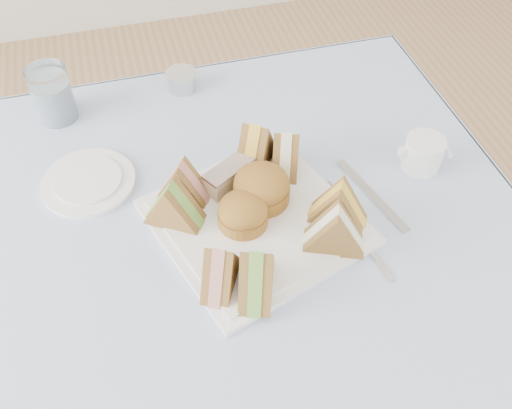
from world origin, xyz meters
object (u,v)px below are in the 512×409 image
object	(u,v)px
table	(237,363)
water_glass	(52,94)
creamer_jug	(423,153)
serving_plate	(256,222)

from	to	relation	value
table	water_glass	distance (m)	0.65
table	creamer_jug	bearing A→B (deg)	15.33
water_glass	creamer_jug	xyz separation A→B (m)	(0.62, -0.32, -0.02)
serving_plate	creamer_jug	xyz separation A→B (m)	(0.32, 0.05, 0.02)
serving_plate	water_glass	bearing A→B (deg)	110.94
creamer_jug	serving_plate	bearing A→B (deg)	-168.49
table	creamer_jug	distance (m)	0.56
serving_plate	water_glass	distance (m)	0.48
table	serving_plate	bearing A→B (deg)	42.38
water_glass	creamer_jug	bearing A→B (deg)	-26.98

